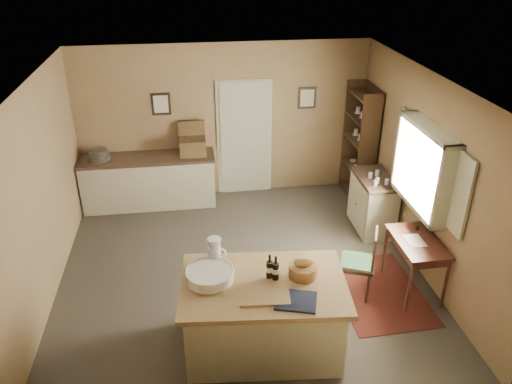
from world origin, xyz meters
TOP-DOWN VIEW (x-y plane):
  - ground at (0.00, 0.00)m, footprint 5.00×5.00m
  - wall_back at (0.00, 2.50)m, footprint 5.00×0.10m
  - wall_front at (0.00, -2.50)m, footprint 5.00×0.10m
  - wall_left at (-2.50, 0.00)m, footprint 0.10×5.00m
  - wall_right at (2.50, 0.00)m, footprint 0.10×5.00m
  - ceiling at (0.00, 0.00)m, footprint 5.00×5.00m
  - door at (0.35, 2.47)m, footprint 0.97×0.06m
  - framed_prints at (0.20, 2.48)m, footprint 2.82×0.02m
  - window at (2.42, -0.20)m, footprint 0.25×1.99m
  - work_island at (0.07, -1.46)m, footprint 1.89×1.33m
  - sideboard at (-1.34, 2.20)m, footprint 2.27×0.64m
  - rug at (1.75, -0.71)m, footprint 1.15×1.63m
  - writing_desk at (2.20, -0.71)m, footprint 0.55×0.90m
  - desk_chair at (1.42, -0.68)m, footprint 0.58×0.58m
  - right_cabinet at (2.20, 0.88)m, footprint 0.53×0.94m
  - shelving_unit at (2.35, 2.00)m, footprint 0.34×0.91m

SIDE VIEW (x-z plane):
  - ground at x=0.00m, z-range 0.00..0.00m
  - rug at x=1.75m, z-range 0.00..0.01m
  - right_cabinet at x=2.20m, z-range -0.04..0.95m
  - desk_chair at x=1.42m, z-range 0.00..0.94m
  - sideboard at x=-1.34m, z-range -0.11..1.07m
  - work_island at x=0.07m, z-range -0.12..1.08m
  - writing_desk at x=2.20m, z-range 0.26..1.08m
  - shelving_unit at x=2.35m, z-range 0.00..2.02m
  - door at x=0.35m, z-range 0.00..2.11m
  - wall_back at x=0.00m, z-range 0.00..2.70m
  - wall_front at x=0.00m, z-range 0.00..2.70m
  - wall_left at x=-2.50m, z-range 0.00..2.70m
  - wall_right at x=2.50m, z-range 0.00..2.70m
  - window at x=2.42m, z-range 0.99..2.11m
  - framed_prints at x=0.20m, z-range 1.53..1.91m
  - ceiling at x=0.00m, z-range 2.70..2.70m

